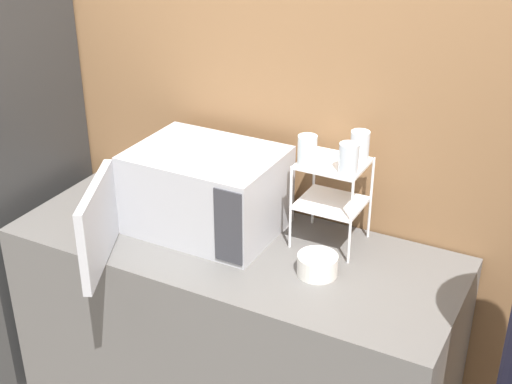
{
  "coord_description": "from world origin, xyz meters",
  "views": [
    {
      "loc": [
        1.16,
        -1.66,
        2.28
      ],
      "look_at": [
        0.08,
        0.37,
        1.11
      ],
      "focal_mm": 50.0,
      "sensor_mm": 36.0,
      "label": 1
    }
  ],
  "objects": [
    {
      "name": "bowl",
      "position": [
        0.36,
        0.3,
        0.92
      ],
      "size": [
        0.14,
        0.14,
        0.07
      ],
      "color": "silver",
      "rests_on": "counter"
    },
    {
      "name": "dish_rack",
      "position": [
        0.32,
        0.52,
        1.13
      ],
      "size": [
        0.24,
        0.22,
        0.33
      ],
      "color": "white",
      "rests_on": "counter"
    },
    {
      "name": "glass_front_right",
      "position": [
        0.4,
        0.46,
        1.28
      ],
      "size": [
        0.07,
        0.07,
        0.11
      ],
      "color": "silver",
      "rests_on": "dish_rack"
    },
    {
      "name": "microwave",
      "position": [
        -0.16,
        0.38,
        1.05
      ],
      "size": [
        0.58,
        0.82,
        0.32
      ],
      "color": "#ADADB2",
      "rests_on": "counter"
    },
    {
      "name": "glass_back_right",
      "position": [
        0.39,
        0.59,
        1.28
      ],
      "size": [
        0.07,
        0.07,
        0.11
      ],
      "color": "silver",
      "rests_on": "dish_rack"
    },
    {
      "name": "wall_back",
      "position": [
        0.0,
        0.71,
        1.3
      ],
      "size": [
        8.0,
        0.06,
        2.6
      ],
      "color": "olive",
      "rests_on": "ground_plane"
    },
    {
      "name": "counter",
      "position": [
        0.0,
        0.34,
        0.44
      ],
      "size": [
        1.72,
        0.67,
        0.89
      ],
      "color": "#595654",
      "rests_on": "ground_plane"
    },
    {
      "name": "glass_front_left",
      "position": [
        0.24,
        0.46,
        1.28
      ],
      "size": [
        0.07,
        0.07,
        0.11
      ],
      "color": "silver",
      "rests_on": "dish_rack"
    }
  ]
}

